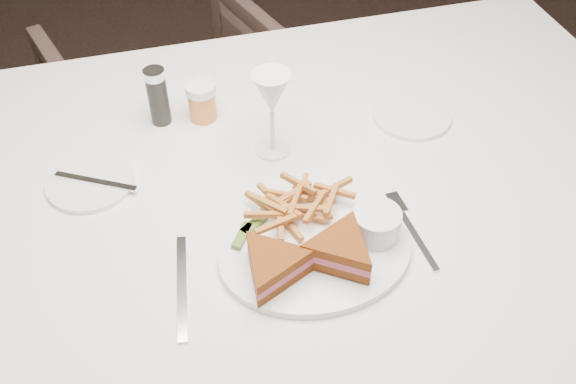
{
  "coord_description": "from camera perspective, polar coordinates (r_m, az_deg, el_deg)",
  "views": [
    {
      "loc": [
        0.04,
        -0.82,
        1.57
      ],
      "look_at": [
        0.31,
        -0.09,
        0.8
      ],
      "focal_mm": 40.0,
      "sensor_mm": 36.0,
      "label": 1
    }
  ],
  "objects": [
    {
      "name": "table",
      "position": [
        1.45,
        -0.7,
        -10.7
      ],
      "size": [
        1.72,
        1.22,
        0.75
      ],
      "primitive_type": "cube",
      "rotation": [
        0.0,
        0.0,
        -0.09
      ],
      "color": "silver",
      "rests_on": "ground"
    },
    {
      "name": "table_setting",
      "position": [
        1.09,
        0.2,
        -0.61
      ],
      "size": [
        0.8,
        0.65,
        0.18
      ],
      "color": "white",
      "rests_on": "table"
    },
    {
      "name": "chair_far",
      "position": [
        2.03,
        -9.45,
        6.77
      ],
      "size": [
        0.76,
        0.73,
        0.67
      ],
      "primitive_type": "imported",
      "rotation": [
        0.0,
        0.0,
        3.35
      ],
      "color": "#44312A",
      "rests_on": "ground"
    }
  ]
}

